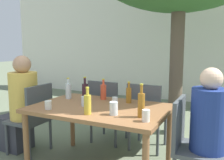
# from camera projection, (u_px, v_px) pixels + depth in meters

# --- Properties ---
(cafe_building_wall) EXTENTS (10.00, 0.08, 2.80)m
(cafe_building_wall) POSITION_uv_depth(u_px,v_px,m) (177.00, 43.00, 6.02)
(cafe_building_wall) COLOR white
(cafe_building_wall) RESTS_ON ground_plane
(dining_table_front) EXTENTS (1.44, 0.96, 0.72)m
(dining_table_front) POSITION_uv_depth(u_px,v_px,m) (100.00, 113.00, 2.69)
(dining_table_front) COLOR brown
(dining_table_front) RESTS_ON ground_plane
(patio_chair_0) EXTENTS (0.44, 0.44, 0.89)m
(patio_chair_0) POSITION_uv_depth(u_px,v_px,m) (33.00, 115.00, 3.13)
(patio_chair_0) COLOR #474C51
(patio_chair_0) RESTS_ON ground_plane
(patio_chair_1) EXTENTS (0.44, 0.44, 0.89)m
(patio_chair_1) POSITION_uv_depth(u_px,v_px,m) (191.00, 141.00, 2.30)
(patio_chair_1) COLOR #474C51
(patio_chair_1) RESTS_ON ground_plane
(patio_chair_2) EXTENTS (0.44, 0.44, 0.89)m
(patio_chair_2) POSITION_uv_depth(u_px,v_px,m) (106.00, 108.00, 3.47)
(patio_chair_2) COLOR #474C51
(patio_chair_2) RESTS_ON ground_plane
(patio_chair_3) EXTENTS (0.44, 0.44, 0.89)m
(patio_chair_3) POSITION_uv_depth(u_px,v_px,m) (146.00, 113.00, 3.22)
(patio_chair_3) COLOR #474C51
(patio_chair_3) RESTS_ON ground_plane
(person_seated_0) EXTENTS (0.58, 0.35, 1.25)m
(person_seated_0) POSITION_uv_depth(u_px,v_px,m) (20.00, 108.00, 3.22)
(person_seated_0) COLOR #383842
(person_seated_0) RESTS_ON ground_plane
(person_seated_1) EXTENTS (0.56, 0.32, 1.19)m
(person_seated_1) POSITION_uv_depth(u_px,v_px,m) (218.00, 143.00, 2.19)
(person_seated_1) COLOR #383842
(person_seated_1) RESTS_ON ground_plane
(water_bottle_0) EXTENTS (0.07, 0.07, 0.26)m
(water_bottle_0) POSITION_uv_depth(u_px,v_px,m) (68.00, 91.00, 3.06)
(water_bottle_0) COLOR silver
(water_bottle_0) RESTS_ON dining_table_front
(soda_bottle_1) EXTENTS (0.07, 0.07, 0.25)m
(soda_bottle_1) POSITION_uv_depth(u_px,v_px,m) (103.00, 91.00, 3.02)
(soda_bottle_1) COLOR #DB4C2D
(soda_bottle_1) RESTS_ON dining_table_front
(amber_bottle_2) EXTENTS (0.06, 0.06, 0.25)m
(amber_bottle_2) POSITION_uv_depth(u_px,v_px,m) (129.00, 95.00, 2.84)
(amber_bottle_2) COLOR #9E661E
(amber_bottle_2) RESTS_ON dining_table_front
(wine_bottle_3) EXTENTS (0.07, 0.07, 0.29)m
(wine_bottle_3) POSITION_uv_depth(u_px,v_px,m) (85.00, 92.00, 2.93)
(wine_bottle_3) COLOR #331923
(wine_bottle_3) RESTS_ON dining_table_front
(amber_bottle_4) EXTENTS (0.07, 0.07, 0.31)m
(amber_bottle_4) POSITION_uv_depth(u_px,v_px,m) (141.00, 104.00, 2.27)
(amber_bottle_4) COLOR #9E661E
(amber_bottle_4) RESTS_ON dining_table_front
(oil_cruet_5) EXTENTS (0.07, 0.07, 0.26)m
(oil_cruet_5) POSITION_uv_depth(u_px,v_px,m) (88.00, 104.00, 2.38)
(oil_cruet_5) COLOR gold
(oil_cruet_5) RESTS_ON dining_table_front
(drinking_glass_0) EXTENTS (0.08, 0.08, 0.13)m
(drinking_glass_0) POSITION_uv_depth(u_px,v_px,m) (114.00, 108.00, 2.36)
(drinking_glass_0) COLOR silver
(drinking_glass_0) RESTS_ON dining_table_front
(drinking_glass_1) EXTENTS (0.08, 0.08, 0.11)m
(drinking_glass_1) POSITION_uv_depth(u_px,v_px,m) (85.00, 101.00, 2.70)
(drinking_glass_1) COLOR white
(drinking_glass_1) RESTS_ON dining_table_front
(drinking_glass_2) EXTENTS (0.07, 0.07, 0.09)m
(drinking_glass_2) POSITION_uv_depth(u_px,v_px,m) (48.00, 105.00, 2.57)
(drinking_glass_2) COLOR silver
(drinking_glass_2) RESTS_ON dining_table_front
(drinking_glass_3) EXTENTS (0.06, 0.06, 0.09)m
(drinking_glass_3) POSITION_uv_depth(u_px,v_px,m) (115.00, 101.00, 2.76)
(drinking_glass_3) COLOR white
(drinking_glass_3) RESTS_ON dining_table_front
(drinking_glass_4) EXTENTS (0.07, 0.07, 0.10)m
(drinking_glass_4) POSITION_uv_depth(u_px,v_px,m) (146.00, 116.00, 2.16)
(drinking_glass_4) COLOR silver
(drinking_glass_4) RESTS_ON dining_table_front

